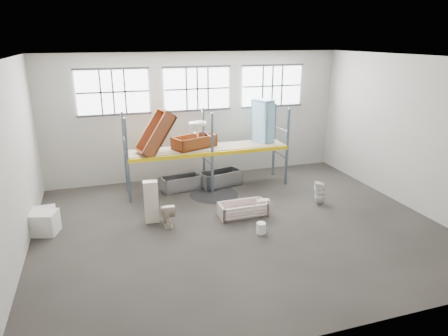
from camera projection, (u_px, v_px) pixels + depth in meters
name	position (u px, v px, depth m)	size (l,w,h in m)	color
floor	(239.00, 227.00, 12.38)	(12.00, 10.00, 0.10)	#433F3A
ceiling	(241.00, 56.00, 10.79)	(12.00, 10.00, 0.10)	silver
wall_back	(197.00, 116.00, 16.15)	(12.00, 0.10, 5.00)	#B5B3A9
wall_front	(338.00, 219.00, 7.01)	(12.00, 0.10, 5.00)	#9E9C92
wall_left	(8.00, 167.00, 9.83)	(0.10, 10.00, 5.00)	#B1AEA4
wall_right	(411.00, 133.00, 13.34)	(0.10, 10.00, 5.00)	#ADABA0
window_left	(113.00, 92.00, 14.78)	(2.60, 0.04, 1.60)	white
window_mid	(197.00, 89.00, 15.71)	(2.60, 0.04, 1.60)	white
window_right	(272.00, 86.00, 16.64)	(2.60, 0.04, 1.60)	white
rack_upright_la	(128.00, 161.00, 13.65)	(0.08, 0.08, 3.00)	slate
rack_upright_lb	(125.00, 152.00, 14.73)	(0.08, 0.08, 3.00)	slate
rack_upright_ma	(212.00, 154.00, 14.52)	(0.08, 0.08, 3.00)	slate
rack_upright_mb	(204.00, 146.00, 15.61)	(0.08, 0.08, 3.00)	slate
rack_upright_ra	(287.00, 147.00, 15.39)	(0.08, 0.08, 3.00)	slate
rack_upright_rb	(274.00, 140.00, 16.48)	(0.08, 0.08, 3.00)	slate
rack_beam_front	(212.00, 154.00, 14.52)	(6.00, 0.10, 0.14)	yellow
rack_beam_back	(204.00, 146.00, 15.61)	(6.00, 0.10, 0.14)	yellow
shelf_deck	(208.00, 148.00, 15.04)	(5.90, 1.10, 0.03)	gray
wet_patch	(214.00, 194.00, 14.80)	(1.80, 1.80, 0.00)	black
bathtub_beige	(243.00, 209.00, 12.97)	(1.53, 0.72, 0.45)	beige
cistern_spare	(263.00, 206.00, 13.12)	(0.43, 0.20, 0.41)	beige
sink_in_tub	(243.00, 211.00, 13.02)	(0.46, 0.46, 0.16)	beige
toilet_beige	(167.00, 214.00, 12.30)	(0.41, 0.73, 0.74)	#F3DFCA
cistern_tall	(151.00, 202.00, 12.43)	(0.43, 0.28, 1.35)	beige
toilet_white	(320.00, 193.00, 13.85)	(0.36, 0.37, 0.81)	white
steel_tub_left	(181.00, 183.00, 15.20)	(1.47, 0.69, 0.54)	#B4B7BD
steel_tub_right	(220.00, 178.00, 15.61)	(1.60, 0.74, 0.58)	#A7A9AE
rust_tub_flat	(194.00, 142.00, 14.92)	(1.61, 0.76, 0.45)	brown
rust_tub_tilted	(155.00, 133.00, 14.16)	(1.74, 0.81, 0.49)	brown
sink_on_shelf	(198.00, 136.00, 14.57)	(0.65, 0.50, 0.58)	silver
blue_tub_upright	(263.00, 122.00, 15.59)	(1.72, 0.80, 0.48)	#7DB5D6
bucket	(261.00, 228.00, 11.83)	(0.28, 0.28, 0.33)	white
carton_near	(43.00, 223.00, 11.78)	(0.78, 0.67, 0.67)	white
carton_far	(44.00, 217.00, 12.29)	(0.66, 0.66, 0.55)	silver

